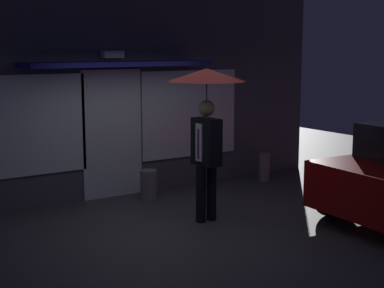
% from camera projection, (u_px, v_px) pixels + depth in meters
% --- Properties ---
extents(ground_plane, '(18.00, 18.00, 0.00)m').
position_uv_depth(ground_plane, '(181.00, 228.00, 8.33)').
color(ground_plane, '#423F44').
extents(building_facade, '(8.88, 1.00, 3.64)m').
position_uv_depth(building_facade, '(107.00, 92.00, 9.95)').
color(building_facade, '#4C4C56').
rests_on(building_facade, ground).
extents(person_with_umbrella, '(1.14, 1.14, 2.27)m').
position_uv_depth(person_with_umbrella, '(207.00, 103.00, 8.40)').
color(person_with_umbrella, black).
rests_on(person_with_umbrella, ground).
extents(sidewalk_bollard, '(0.29, 0.29, 0.52)m').
position_uv_depth(sidewalk_bollard, '(149.00, 185.00, 9.83)').
color(sidewalk_bollard, slate).
rests_on(sidewalk_bollard, ground).
extents(sidewalk_bollard_2, '(0.21, 0.21, 0.55)m').
position_uv_depth(sidewalk_bollard_2, '(264.00, 167.00, 11.26)').
color(sidewalk_bollard_2, slate).
rests_on(sidewalk_bollard_2, ground).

